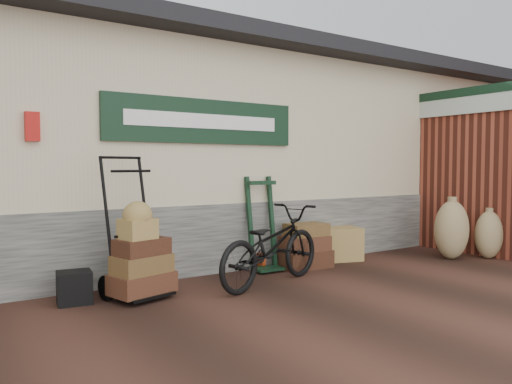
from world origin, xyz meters
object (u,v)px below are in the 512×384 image
Objects in this scene: porter_trolley at (132,225)px; black_trunk at (74,287)px; wicker_hamper at (334,244)px; suitcase_stack at (305,245)px; bicycle at (271,241)px; green_barrow at (263,224)px.

porter_trolley reaches higher than black_trunk.
wicker_hamper reaches higher than black_trunk.
suitcase_stack is at bearing -10.90° from porter_trolley.
bicycle is (1.53, -0.40, -0.25)m from porter_trolley.
porter_trolley reaches higher than green_barrow.
suitcase_stack is 0.39× the size of bicycle.
green_barrow is at bearing -179.44° from wicker_hamper.
wicker_hamper is 0.42× the size of bicycle.
black_trunk is at bearing 60.94° from bicycle.
suitcase_stack reaches higher than wicker_hamper.
green_barrow is 1.35m from wicker_hamper.
bicycle reaches higher than suitcase_stack.
porter_trolley is at bearing -5.64° from black_trunk.
black_trunk is (-3.79, -0.29, -0.08)m from wicker_hamper.
suitcase_stack is 1.12m from bicycle.
bicycle is (-0.96, -0.55, 0.20)m from suitcase_stack.
bicycle is at bearing -115.82° from green_barrow.
porter_trolley is 1.23× the size of green_barrow.
wicker_hamper is at bearing -82.98° from bicycle.
bicycle is at bearing -29.06° from porter_trolley.
wicker_hamper is at bearing -8.33° from porter_trolley.
wicker_hamper is 1.85m from bicycle.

